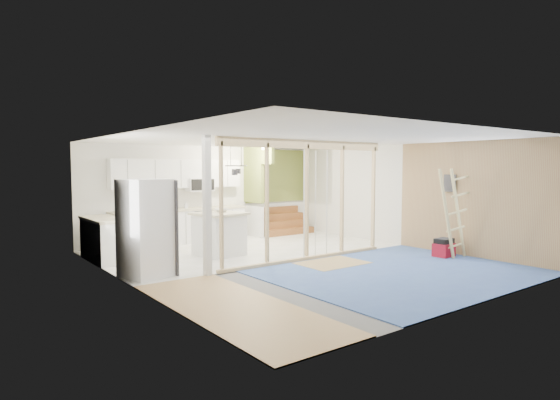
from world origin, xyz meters
TOP-DOWN VIEW (x-y plane):
  - room at (0.00, 0.00)m, footprint 7.01×8.01m
  - floor_overlays at (0.07, 0.06)m, footprint 7.00×8.00m
  - stud_frame at (-0.24, -0.00)m, footprint 4.66×0.14m
  - base_cabinets at (-1.61, 3.36)m, footprint 4.45×2.24m
  - upper_cabinets at (-0.84, 3.82)m, footprint 3.60×0.41m
  - green_partition at (2.04, 3.66)m, footprint 2.25×1.51m
  - pot_rack at (-0.31, 1.89)m, footprint 0.52×0.52m
  - sheathing_panel at (3.48, -2.00)m, footprint 0.02×4.00m
  - electrical_panel at (3.43, -1.40)m, footprint 0.04×0.30m
  - ceiling_light at (1.40, 3.00)m, footprint 0.32×0.32m
  - fridge at (-3.03, 0.58)m, footprint 0.95×0.92m
  - island at (-0.94, 1.61)m, footprint 1.17×1.17m
  - bowl at (-0.79, 1.75)m, footprint 0.32×0.32m
  - soap_bottle_a at (-2.45, 3.62)m, footprint 0.14×0.14m
  - soap_bottle_b at (-0.75, 3.70)m, footprint 0.08×0.09m
  - toolbox at (3.00, -1.57)m, footprint 0.47×0.37m
  - ladder at (3.04, -1.77)m, footprint 1.05×0.19m

SIDE VIEW (x-z plane):
  - floor_overlays at x=0.07m, z-range 0.00..0.02m
  - toolbox at x=3.00m, z-range -0.01..0.42m
  - base_cabinets at x=-1.61m, z-range 0.00..0.93m
  - island at x=-0.94m, z-range 0.00..0.99m
  - fridge at x=-3.03m, z-range 0.00..1.80m
  - green_partition at x=2.04m, z-range -0.36..2.24m
  - ladder at x=3.04m, z-range 0.02..1.99m
  - soap_bottle_b at x=-0.75m, z-range 0.93..1.11m
  - bowl at x=-0.79m, z-range 0.99..1.06m
  - soap_bottle_a at x=-2.45m, z-range 0.93..1.22m
  - sheathing_panel at x=3.48m, z-range 0.00..2.60m
  - room at x=0.00m, z-range 0.00..2.61m
  - stud_frame at x=-0.24m, z-range 0.29..2.89m
  - electrical_panel at x=3.43m, z-range 1.45..1.85m
  - upper_cabinets at x=-0.84m, z-range 1.39..2.25m
  - pot_rack at x=-0.31m, z-range 1.64..2.36m
  - ceiling_light at x=1.40m, z-range 2.50..2.58m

